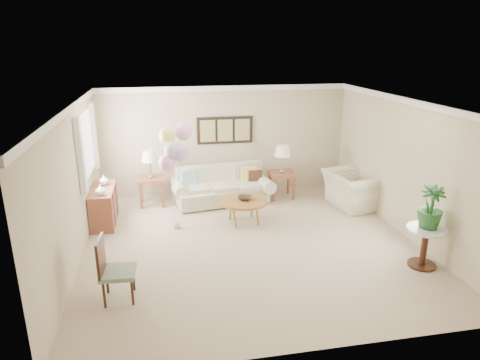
% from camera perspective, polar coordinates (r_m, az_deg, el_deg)
% --- Properties ---
extents(ground_plane, '(6.00, 6.00, 0.00)m').
position_cam_1_polar(ground_plane, '(8.06, 1.38, -8.39)').
color(ground_plane, tan).
extents(room_shell, '(6.04, 6.04, 2.60)m').
position_cam_1_polar(room_shell, '(7.54, 0.51, 2.99)').
color(room_shell, '#C6B493').
rests_on(room_shell, ground).
extents(wall_art_triptych, '(1.35, 0.06, 0.65)m').
position_cam_1_polar(wall_art_triptych, '(10.33, -2.01, 6.65)').
color(wall_art_triptych, black).
rests_on(wall_art_triptych, ground).
extents(sofa, '(2.41, 1.15, 0.84)m').
position_cam_1_polar(sofa, '(9.92, -2.46, -1.13)').
color(sofa, beige).
rests_on(sofa, ground).
extents(end_table_left, '(0.60, 0.55, 0.65)m').
position_cam_1_polar(end_table_left, '(9.89, -11.75, -0.24)').
color(end_table_left, brown).
rests_on(end_table_left, ground).
extents(end_table_right, '(0.58, 0.53, 0.64)m').
position_cam_1_polar(end_table_right, '(10.18, 5.60, 0.49)').
color(end_table_right, brown).
rests_on(end_table_right, ground).
extents(lamp_left, '(0.36, 0.36, 0.63)m').
position_cam_1_polar(lamp_left, '(9.73, -11.97, 3.05)').
color(lamp_left, gray).
rests_on(lamp_left, end_table_left).
extents(lamp_right, '(0.37, 0.37, 0.66)m').
position_cam_1_polar(lamp_right, '(10.02, 5.70, 3.79)').
color(lamp_right, gray).
rests_on(lamp_right, end_table_right).
extents(coffee_table, '(0.99, 0.99, 0.50)m').
position_cam_1_polar(coffee_table, '(8.75, 0.51, -2.89)').
color(coffee_table, brown).
rests_on(coffee_table, ground).
extents(decor_bowl, '(0.38, 0.38, 0.07)m').
position_cam_1_polar(decor_bowl, '(8.72, 0.64, -2.43)').
color(decor_bowl, black).
rests_on(decor_bowl, coffee_table).
extents(armchair, '(1.22, 1.35, 0.79)m').
position_cam_1_polar(armchair, '(9.98, 14.87, -1.24)').
color(armchair, beige).
rests_on(armchair, ground).
extents(side_table, '(0.63, 0.63, 0.68)m').
position_cam_1_polar(side_table, '(7.69, 23.49, -7.06)').
color(side_table, silver).
rests_on(side_table, ground).
extents(potted_plant, '(0.48, 0.48, 0.73)m').
position_cam_1_polar(potted_plant, '(7.53, 24.11, -3.28)').
color(potted_plant, '#1B4C1E').
rests_on(potted_plant, side_table).
extents(accent_chair, '(0.51, 0.51, 0.98)m').
position_cam_1_polar(accent_chair, '(6.46, -16.67, -11.18)').
color(accent_chair, gray).
rests_on(accent_chair, ground).
extents(credenza, '(0.46, 1.20, 0.74)m').
position_cam_1_polar(credenza, '(9.22, -17.71, -3.29)').
color(credenza, brown).
rests_on(credenza, ground).
extents(vase_white, '(0.22, 0.22, 0.21)m').
position_cam_1_polar(vase_white, '(8.70, -18.14, -1.26)').
color(vase_white, white).
rests_on(vase_white, credenza).
extents(vase_sage, '(0.25, 0.25, 0.21)m').
position_cam_1_polar(vase_sage, '(9.30, -17.69, 0.01)').
color(vase_sage, silver).
rests_on(vase_sage, credenza).
extents(balloon_cluster, '(0.65, 0.54, 2.12)m').
position_cam_1_polar(balloon_cluster, '(8.19, -8.81, 4.35)').
color(balloon_cluster, gray).
rests_on(balloon_cluster, ground).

